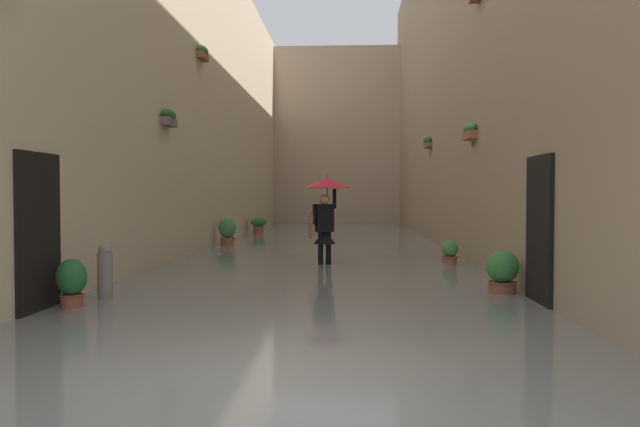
{
  "coord_description": "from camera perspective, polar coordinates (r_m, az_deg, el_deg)",
  "views": [
    {
      "loc": [
        -0.7,
        4.99,
        1.63
      ],
      "look_at": [
        -0.06,
        -8.39,
        1.23
      ],
      "focal_mm": 34.53,
      "sensor_mm": 36.0,
      "label": 1
    }
  ],
  "objects": [
    {
      "name": "ground_plane",
      "position": [
        19.31,
        0.65,
        -3.14
      ],
      "size": [
        71.16,
        71.16,
        0.0
      ],
      "primitive_type": "plane",
      "color": "gray"
    },
    {
      "name": "building_facade_right",
      "position": [
        20.14,
        -12.0,
        11.12
      ],
      "size": [
        2.04,
        32.47,
        9.88
      ],
      "color": "beige",
      "rests_on": "ground_plane"
    },
    {
      "name": "potted_plant_far_right",
      "position": [
        24.94,
        -5.72,
        -1.03
      ],
      "size": [
        0.64,
        0.64,
        0.75
      ],
      "color": "#9E563D",
      "rests_on": "ground_plane"
    },
    {
      "name": "potted_plant_mid_left",
      "position": [
        10.15,
        16.55,
        -5.32
      ],
      "size": [
        0.51,
        0.51,
        0.76
      ],
      "color": "brown",
      "rests_on": "ground_plane"
    },
    {
      "name": "building_facade_left",
      "position": [
        20.03,
        13.53,
        14.11
      ],
      "size": [
        2.04,
        32.47,
        11.9
      ],
      "color": "gray",
      "rests_on": "ground_plane"
    },
    {
      "name": "potted_plant_mid_right",
      "position": [
        18.95,
        -8.58,
        -1.69
      ],
      "size": [
        0.53,
        0.53,
        0.96
      ],
      "color": "#9E563D",
      "rests_on": "ground_plane"
    },
    {
      "name": "building_facade_far",
      "position": [
        34.52,
        1.57,
        7.08
      ],
      "size": [
        10.47,
        1.8,
        9.73
      ],
      "primitive_type": "cube",
      "color": "tan",
      "rests_on": "ground_plane"
    },
    {
      "name": "flood_water",
      "position": [
        19.31,
        0.65,
        -2.99
      ],
      "size": [
        7.67,
        34.47,
        0.1
      ],
      "primitive_type": "cube",
      "color": "slate",
      "rests_on": "ground_plane"
    },
    {
      "name": "potted_plant_near_left",
      "position": [
        13.98,
        11.93,
        -3.66
      ],
      "size": [
        0.37,
        0.37,
        0.64
      ],
      "color": "#9E563D",
      "rests_on": "ground_plane"
    },
    {
      "name": "potted_plant_near_right",
      "position": [
        9.11,
        -22.03,
        -6.04
      ],
      "size": [
        0.41,
        0.41,
        0.77
      ],
      "color": "brown",
      "rests_on": "ground_plane"
    },
    {
      "name": "mooring_bollard",
      "position": [
        9.7,
        -19.3,
        -5.32
      ],
      "size": [
        0.22,
        0.22,
        0.92
      ],
      "color": "gray",
      "rests_on": "ground_plane"
    },
    {
      "name": "person_wading",
      "position": [
        13.59,
        0.55,
        1.09
      ],
      "size": [
        1.08,
        1.08,
        2.08
      ],
      "color": "#4C4233",
      "rests_on": "ground_plane"
    }
  ]
}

